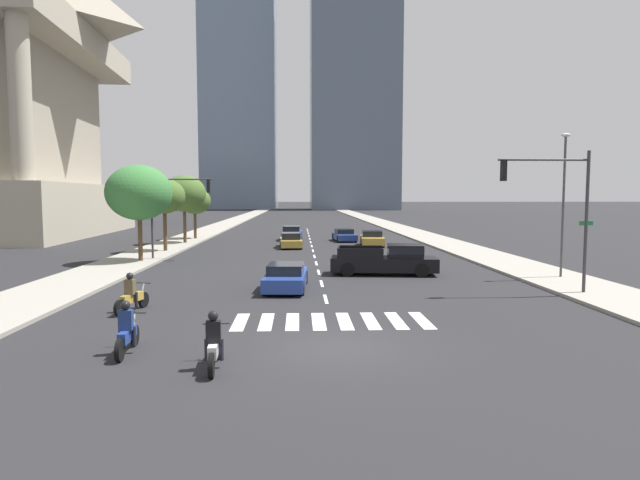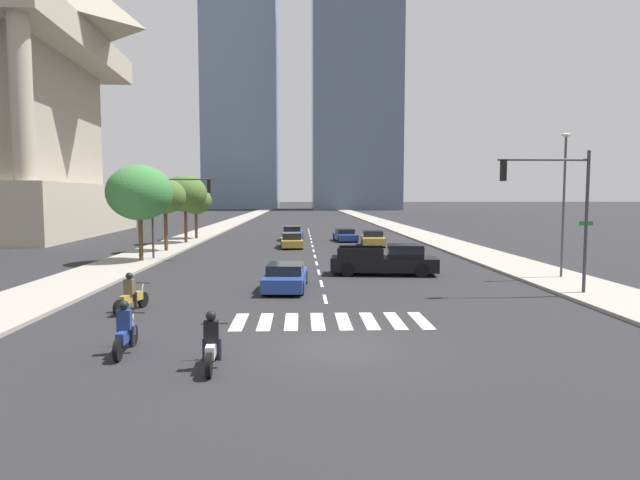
{
  "view_description": "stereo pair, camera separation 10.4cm",
  "coord_description": "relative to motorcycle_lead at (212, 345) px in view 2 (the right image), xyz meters",
  "views": [
    {
      "loc": [
        -1.13,
        -14.93,
        4.31
      ],
      "look_at": [
        0.0,
        13.24,
        2.0
      ],
      "focal_mm": 30.04,
      "sensor_mm": 36.0,
      "label": 1
    },
    {
      "loc": [
        -1.03,
        -14.93,
        4.31
      ],
      "look_at": [
        0.0,
        13.24,
        2.0
      ],
      "focal_mm": 30.04,
      "sensor_mm": 36.0,
      "label": 2
    }
  ],
  "objects": [
    {
      "name": "sedan_gold_4",
      "position": [
        8.51,
        32.97,
        0.02
      ],
      "size": [
        2.2,
        4.55,
        1.31
      ],
      "rotation": [
        0.0,
        0.0,
        -1.64
      ],
      "color": "#B28E38",
      "rests_on": "ground"
    },
    {
      "name": "motorcycle_third",
      "position": [
        -4.11,
        6.77,
        -0.0
      ],
      "size": [
        0.88,
        2.13,
        1.49
      ],
      "rotation": [
        0.0,
        0.0,
        1.3
      ],
      "color": "black",
      "rests_on": "ground"
    },
    {
      "name": "pickup_truck",
      "position": [
        7.1,
        15.84,
        0.23
      ],
      "size": [
        5.99,
        2.66,
        1.67
      ],
      "rotation": [
        0.0,
        0.0,
        -0.11
      ],
      "color": "black",
      "rests_on": "ground"
    },
    {
      "name": "sedan_blue_3",
      "position": [
        1.45,
        39.64,
        0.05
      ],
      "size": [
        2.07,
        4.65,
        1.39
      ],
      "rotation": [
        0.0,
        0.0,
        1.52
      ],
      "color": "navy",
      "rests_on": "ground"
    },
    {
      "name": "crosswalk_near",
      "position": [
        3.26,
        4.96,
        -0.58
      ],
      "size": [
        6.75,
        2.6,
        0.01
      ],
      "color": "silver",
      "rests_on": "ground"
    },
    {
      "name": "sedan_gold_0",
      "position": [
        1.46,
        31.62,
        -0.0
      ],
      "size": [
        1.97,
        4.7,
        1.27
      ],
      "rotation": [
        0.0,
        0.0,
        1.63
      ],
      "color": "#B28E38",
      "rests_on": "ground"
    },
    {
      "name": "street_tree_fourth",
      "position": [
        -8.1,
        40.06,
        3.28
      ],
      "size": [
        3.12,
        3.12,
        5.05
      ],
      "color": "#4C3823",
      "rests_on": "sidewalk_west"
    },
    {
      "name": "street_tree_second",
      "position": [
        -8.1,
        28.11,
        3.71
      ],
      "size": [
        3.15,
        3.15,
        5.51
      ],
      "color": "#4C3823",
      "rests_on": "sidewalk_west"
    },
    {
      "name": "sidewalk_east",
      "position": [
        15.42,
        31.72,
        -0.51
      ],
      "size": [
        4.0,
        260.0,
        0.15
      ],
      "primitive_type": "cube",
      "color": "gray",
      "rests_on": "ground"
    },
    {
      "name": "motorcycle_trailing",
      "position": [
        -2.58,
        1.38,
        -0.0
      ],
      "size": [
        0.7,
        2.11,
        1.49
      ],
      "rotation": [
        0.0,
        0.0,
        1.61
      ],
      "color": "black",
      "rests_on": "ground"
    },
    {
      "name": "street_lamp_east",
      "position": [
        15.72,
        13.76,
        3.84
      ],
      "size": [
        0.5,
        0.24,
        7.36
      ],
      "color": "#3F3F42",
      "rests_on": "sidewalk_east"
    },
    {
      "name": "ground_plane",
      "position": [
        3.26,
        1.72,
        -0.58
      ],
      "size": [
        800.0,
        800.0,
        0.0
      ],
      "primitive_type": "plane",
      "color": "#232326"
    },
    {
      "name": "sedan_blue_2",
      "position": [
        6.52,
        37.95,
        -0.04
      ],
      "size": [
        2.2,
        4.41,
        1.16
      ],
      "rotation": [
        0.0,
        0.0,
        -1.48
      ],
      "color": "navy",
      "rests_on": "ground"
    },
    {
      "name": "office_tower_left_skyline",
      "position": [
        -17.99,
        176.62,
        47.78
      ],
      "size": [
        24.77,
        26.22,
        104.79
      ],
      "color": "slate",
      "rests_on": "ground"
    },
    {
      "name": "street_tree_nearest",
      "position": [
        -8.1,
        21.64,
        3.95
      ],
      "size": [
        4.18,
        4.18,
        6.17
      ],
      "color": "#4C3823",
      "rests_on": "sidewalk_west"
    },
    {
      "name": "lane_divider_center",
      "position": [
        3.26,
        32.96,
        -0.58
      ],
      "size": [
        0.14,
        50.0,
        0.01
      ],
      "color": "silver",
      "rests_on": "ground"
    },
    {
      "name": "street_tree_third",
      "position": [
        -8.1,
        35.24,
        3.96
      ],
      "size": [
        3.85,
        3.85,
        6.04
      ],
      "color": "#4C3823",
      "rests_on": "sidewalk_west"
    },
    {
      "name": "traffic_signal_near",
      "position": [
        13.11,
        9.32,
        3.72
      ],
      "size": [
        4.23,
        0.28,
        6.11
      ],
      "rotation": [
        0.0,
        0.0,
        3.14
      ],
      "color": "#333335",
      "rests_on": "sidewalk_east"
    },
    {
      "name": "traffic_signal_far",
      "position": [
        -6.19,
        23.03,
        3.46
      ],
      "size": [
        4.35,
        0.28,
        5.69
      ],
      "color": "#333335",
      "rests_on": "sidewalk_west"
    },
    {
      "name": "sidewalk_west",
      "position": [
        -8.9,
        31.72,
        -0.51
      ],
      "size": [
        4.0,
        260.0,
        0.15
      ],
      "primitive_type": "cube",
      "color": "gray",
      "rests_on": "ground"
    },
    {
      "name": "office_tower_center_skyline",
      "position": [
        20.02,
        162.41,
        42.59
      ],
      "size": [
        27.75,
        23.53,
        93.64
      ],
      "color": "slate",
      "rests_on": "ground"
    },
    {
      "name": "motorcycle_lead",
      "position": [
        0.0,
        0.0,
        0.0
      ],
      "size": [
        0.7,
        2.07,
        1.49
      ],
      "rotation": [
        0.0,
        0.0,
        1.63
      ],
      "color": "black",
      "rests_on": "ground"
    },
    {
      "name": "sedan_blue_1",
      "position": [
        1.54,
        11.44,
        -0.02
      ],
      "size": [
        2.07,
        4.77,
        1.22
      ],
      "rotation": [
        0.0,
        0.0,
        1.51
      ],
      "color": "navy",
      "rests_on": "ground"
    }
  ]
}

